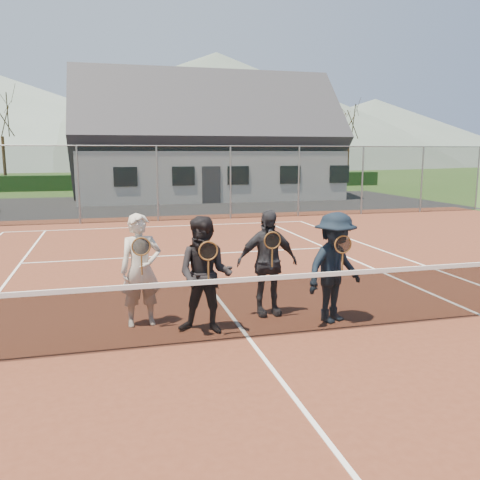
{
  "coord_description": "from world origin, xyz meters",
  "views": [
    {
      "loc": [
        -1.95,
        -6.93,
        2.77
      ],
      "look_at": [
        0.26,
        1.5,
        1.25
      ],
      "focal_mm": 38.0,
      "sensor_mm": 36.0,
      "label": 1
    }
  ],
  "objects": [
    {
      "name": "ground",
      "position": [
        0.0,
        20.0,
        0.0
      ],
      "size": [
        220.0,
        220.0,
        0.0
      ],
      "primitive_type": "plane",
      "color": "#294619",
      "rests_on": "ground"
    },
    {
      "name": "court_surface",
      "position": [
        0.0,
        0.0,
        0.01
      ],
      "size": [
        30.0,
        30.0,
        0.02
      ],
      "primitive_type": "cube",
      "color": "#562819",
      "rests_on": "ground"
    },
    {
      "name": "tarmac_carpark",
      "position": [
        -4.0,
        20.0,
        0.01
      ],
      "size": [
        40.0,
        12.0,
        0.01
      ],
      "primitive_type": "cube",
      "color": "black",
      "rests_on": "ground"
    },
    {
      "name": "hedge_row",
      "position": [
        0.0,
        32.0,
        0.55
      ],
      "size": [
        40.0,
        1.2,
        1.1
      ],
      "primitive_type": "cube",
      "color": "black",
      "rests_on": "ground"
    },
    {
      "name": "hill_centre",
      "position": [
        20.0,
        95.0,
        11.0
      ],
      "size": [
        120.0,
        120.0,
        22.0
      ],
      "primitive_type": "cone",
      "color": "#526358",
      "rests_on": "ground"
    },
    {
      "name": "hill_east",
      "position": [
        55.0,
        95.0,
        7.0
      ],
      "size": [
        90.0,
        90.0,
        14.0
      ],
      "primitive_type": "cone",
      "color": "#53645B",
      "rests_on": "ground"
    },
    {
      "name": "court_markings",
      "position": [
        0.0,
        0.0,
        0.02
      ],
      "size": [
        11.03,
        23.83,
        0.01
      ],
      "color": "white",
      "rests_on": "court_surface"
    },
    {
      "name": "tennis_net",
      "position": [
        0.0,
        0.0,
        0.54
      ],
      "size": [
        11.68,
        0.08,
        1.1
      ],
      "color": "slate",
      "rests_on": "ground"
    },
    {
      "name": "perimeter_fence",
      "position": [
        0.0,
        13.5,
        1.52
      ],
      "size": [
        30.07,
        0.07,
        3.02
      ],
      "color": "slate",
      "rests_on": "ground"
    },
    {
      "name": "clubhouse",
      "position": [
        4.0,
        24.0,
        3.99
      ],
      "size": [
        15.6,
        8.2,
        7.7
      ],
      "color": "silver",
      "rests_on": "ground"
    },
    {
      "name": "tree_b",
      "position": [
        -9.0,
        33.0,
        5.79
      ],
      "size": [
        3.2,
        3.2,
        7.77
      ],
      "color": "#3D2516",
      "rests_on": "ground"
    },
    {
      "name": "tree_c",
      "position": [
        2.0,
        33.0,
        5.79
      ],
      "size": [
        3.2,
        3.2,
        7.77
      ],
      "color": "#3A2115",
      "rests_on": "ground"
    },
    {
      "name": "tree_d",
      "position": [
        12.0,
        33.0,
        5.79
      ],
      "size": [
        3.2,
        3.2,
        7.77
      ],
      "color": "#392714",
      "rests_on": "ground"
    },
    {
      "name": "tree_e",
      "position": [
        18.0,
        33.0,
        5.79
      ],
      "size": [
        3.2,
        3.2,
        7.77
      ],
      "color": "#382014",
      "rests_on": "ground"
    },
    {
      "name": "player_a",
      "position": [
        -1.49,
        1.03,
        0.92
      ],
      "size": [
        0.69,
        0.53,
        1.8
      ],
      "color": "beige",
      "rests_on": "court_surface"
    },
    {
      "name": "player_b",
      "position": [
        -0.56,
        0.45,
        0.92
      ],
      "size": [
        1.08,
        0.98,
        1.8
      ],
      "color": "black",
      "rests_on": "court_surface"
    },
    {
      "name": "player_c",
      "position": [
        0.61,
        1.04,
        0.92
      ],
      "size": [
        1.05,
        0.5,
        1.8
      ],
      "color": "#25252A",
      "rests_on": "court_surface"
    },
    {
      "name": "player_d",
      "position": [
        1.56,
        0.42,
        0.92
      ],
      "size": [
        1.33,
        1.08,
        1.8
      ],
      "color": "black",
      "rests_on": "court_surface"
    }
  ]
}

